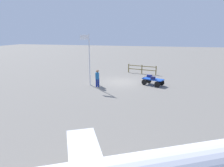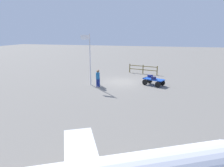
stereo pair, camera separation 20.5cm
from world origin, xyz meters
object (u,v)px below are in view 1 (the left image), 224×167
(suitcase_navy, at_px, (153,78))
(worker_lead, at_px, (98,76))
(worker_trailing, at_px, (97,77))
(suitcase_olive, at_px, (149,76))
(flagpole, at_px, (88,56))
(luggage_cart, at_px, (153,81))

(suitcase_navy, distance_m, worker_lead, 5.66)
(suitcase_navy, xyz_separation_m, worker_trailing, (5.38, 1.82, 0.18))
(suitcase_navy, distance_m, suitcase_olive, 1.04)
(flagpole, bearing_deg, worker_trailing, 150.69)
(worker_lead, relative_size, worker_trailing, 0.97)
(luggage_cart, distance_m, worker_lead, 5.73)
(luggage_cart, height_order, suitcase_olive, suitcase_olive)
(luggage_cart, bearing_deg, suitcase_olive, -59.53)
(suitcase_navy, xyz_separation_m, flagpole, (6.48, 1.20, 2.23))
(luggage_cart, distance_m, flagpole, 7.11)
(suitcase_olive, bearing_deg, luggage_cart, 120.47)
(suitcase_olive, distance_m, worker_trailing, 5.69)
(worker_lead, relative_size, flagpole, 0.32)
(suitcase_olive, bearing_deg, suitcase_navy, 113.21)
(worker_trailing, bearing_deg, suitcase_olive, -150.83)
(suitcase_olive, xyz_separation_m, worker_lead, (5.11, 2.18, 0.15))
(luggage_cart, bearing_deg, worker_lead, 15.38)
(luggage_cart, bearing_deg, flagpole, 12.96)
(suitcase_olive, bearing_deg, worker_trailing, 29.17)
(luggage_cart, height_order, worker_trailing, worker_trailing)
(suitcase_olive, xyz_separation_m, flagpole, (6.07, 2.15, 2.24))
(suitcase_navy, bearing_deg, suitcase_olive, -66.79)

